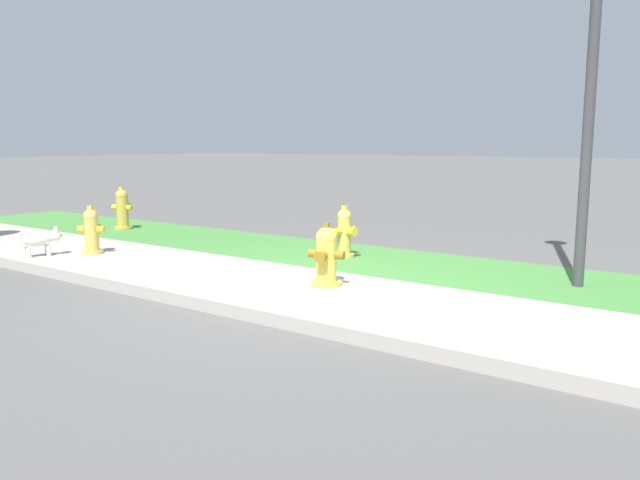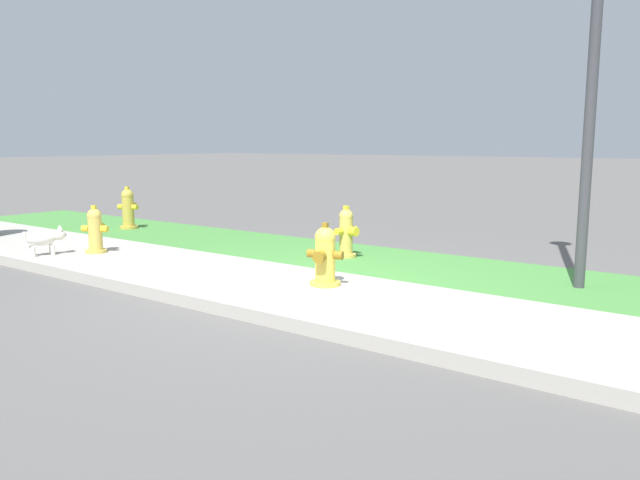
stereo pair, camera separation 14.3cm
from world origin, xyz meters
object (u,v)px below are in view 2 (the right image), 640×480
at_px(fire_hydrant_mid_block, 95,231).
at_px(fire_hydrant_far_end, 325,256).
at_px(small_white_dog, 45,239).
at_px(fire_hydrant_across_street, 128,209).
at_px(fire_hydrant_at_driveway, 346,233).

distance_m(fire_hydrant_mid_block, fire_hydrant_far_end, 3.68).
bearing_deg(fire_hydrant_mid_block, small_white_dog, -153.01).
height_order(fire_hydrant_across_street, fire_hydrant_far_end, fire_hydrant_across_street).
height_order(fire_hydrant_across_street, fire_hydrant_mid_block, fire_hydrant_across_street).
height_order(fire_hydrant_at_driveway, fire_hydrant_far_end, fire_hydrant_at_driveway).
xyz_separation_m(fire_hydrant_mid_block, small_white_dog, (-0.36, -0.52, -0.08)).
relative_size(fire_hydrant_at_driveway, small_white_dog, 1.32).
bearing_deg(small_white_dog, fire_hydrant_far_end, -60.21).
xyz_separation_m(fire_hydrant_across_street, fire_hydrant_mid_block, (1.70, -1.78, -0.04)).
bearing_deg(fire_hydrant_far_end, small_white_dog, -3.34).
xyz_separation_m(fire_hydrant_at_driveway, small_white_dog, (-3.27, -2.30, -0.09)).
bearing_deg(small_white_dog, fire_hydrant_mid_block, -15.90).
height_order(fire_hydrant_far_end, small_white_dog, fire_hydrant_far_end).
relative_size(fire_hydrant_far_end, small_white_dog, 1.30).
height_order(fire_hydrant_mid_block, small_white_dog, fire_hydrant_mid_block).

